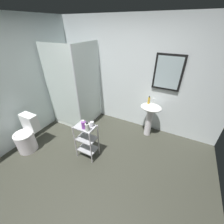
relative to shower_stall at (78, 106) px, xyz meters
The scene contains 12 objects.
ground_plane 1.77m from the shower_stall, 46.16° to the right, with size 4.20×4.20×0.02m, color #32332A.
wall_back 1.56m from the shower_stall, 27.58° to the left, with size 4.20×0.14×2.50m.
wall_left 1.60m from the shower_stall, 118.67° to the right, with size 0.10×4.20×2.50m, color white.
shower_stall is the anchor object (origin of this frame).
pedestal_sink 1.86m from the shower_stall, ahead, with size 0.46×0.37×0.81m.
sink_faucet 1.92m from the shower_stall, 12.72° to the left, with size 0.03×0.03×0.10m, color silver.
toilet 1.36m from the shower_stall, 102.87° to the right, with size 0.37×0.49×0.76m.
storage_cart 1.31m from the shower_stall, 44.32° to the right, with size 0.38×0.28×0.74m.
hand_soap_bottle 1.83m from the shower_stall, 10.51° to the left, with size 0.05×0.05×0.18m.
lotion_bottle_white 1.48m from the shower_stall, 43.29° to the right, with size 0.07×0.07×0.18m.
conditioner_bottle_purple 1.40m from the shower_stall, 45.29° to the right, with size 0.08×0.08×0.17m.
rinse_cup 1.38m from the shower_stall, 39.05° to the right, with size 0.07×0.07×0.09m, color silver.
Camera 1 is at (1.11, -1.26, 2.30)m, focal length 22.67 mm.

